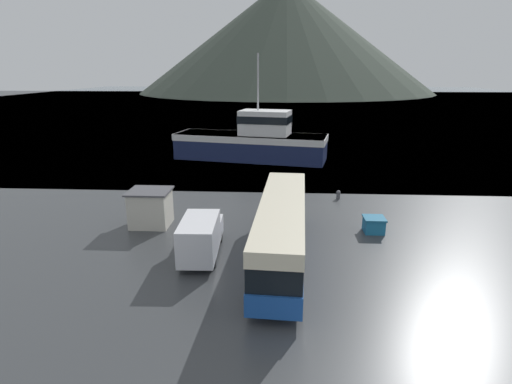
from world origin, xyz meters
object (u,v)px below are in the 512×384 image
Objects in this scene: tour_bus at (282,228)px; dock_kiosk at (151,208)px; delivery_van at (201,236)px; fishing_boat at (253,141)px; storage_bin at (374,225)px.

tour_bus is 10.12m from dock_kiosk.
tour_bus is at bearing -4.33° from delivery_van.
delivery_van is 1.98× the size of dock_kiosk.
fishing_boat reaches higher than tour_bus.
fishing_boat is 13.43× the size of storage_bin.
tour_bus reaches higher than storage_bin.
tour_bus is 9.40× the size of storage_bin.
fishing_boat is at bearing 85.13° from delivery_van.
delivery_van is 26.43m from fishing_boat.
storage_bin is at bearing -145.52° from fishing_boat.
delivery_van is at bearing -46.42° from dock_kiosk.
tour_bus is 2.35× the size of delivery_van.
dock_kiosk is (-5.65, -21.82, -0.98)m from fishing_boat.
delivery_van is 6.29m from dock_kiosk.
delivery_van reaches higher than storage_bin.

